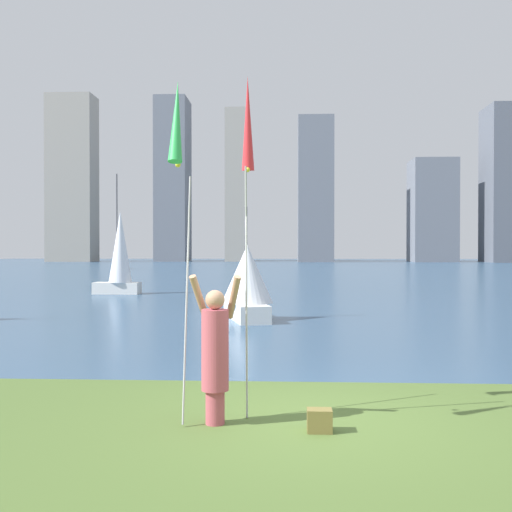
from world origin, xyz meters
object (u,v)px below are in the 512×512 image
(person, at_px, (215,351))
(sailboat_6, at_px, (247,283))
(kite_flag_right, at_px, (248,133))
(sailboat_3, at_px, (124,256))
(bag, at_px, (320,421))
(sailboat_7, at_px, (120,255))
(kite_flag_left, at_px, (177,134))

(person, xyz_separation_m, sailboat_6, (-0.29, 10.58, 0.20))
(kite_flag_right, bearing_deg, sailboat_6, 93.73)
(sailboat_3, bearing_deg, person, -73.63)
(bag, relative_size, sailboat_7, 0.05)
(kite_flag_left, bearing_deg, sailboat_7, 107.33)
(kite_flag_left, xyz_separation_m, sailboat_7, (-6.53, 20.93, -1.56))
(sailboat_6, height_order, sailboat_7, sailboat_7)
(person, height_order, bag, person)
(person, distance_m, bag, 1.47)
(sailboat_3, bearing_deg, sailboat_6, -70.33)
(person, distance_m, sailboat_7, 21.59)
(sailboat_6, xyz_separation_m, sailboat_7, (-6.60, 9.87, 0.74))
(person, bearing_deg, kite_flag_right, 48.37)
(kite_flag_left, height_order, sailboat_7, sailboat_7)
(person, xyz_separation_m, bag, (1.24, -0.26, -0.75))
(bag, bearing_deg, kite_flag_left, -172.11)
(kite_flag_right, distance_m, sailboat_7, 21.37)
(person, xyz_separation_m, kite_flag_right, (0.37, 0.42, 2.69))
(person, bearing_deg, sailboat_7, 108.35)
(person, xyz_separation_m, kite_flag_left, (-0.37, -0.49, 2.51))
(kite_flag_left, bearing_deg, sailboat_3, 105.88)
(kite_flag_left, bearing_deg, sailboat_6, 89.62)
(kite_flag_left, height_order, sailboat_3, kite_flag_left)
(bag, bearing_deg, sailboat_7, 111.45)
(person, distance_m, sailboat_6, 10.58)
(person, distance_m, kite_flag_left, 2.58)
(sailboat_7, bearing_deg, sailboat_6, -56.20)
(person, relative_size, sailboat_3, 0.47)
(kite_flag_left, relative_size, sailboat_6, 1.18)
(bag, height_order, sailboat_3, sailboat_3)
(person, xyz_separation_m, sailboat_7, (-6.90, 20.44, 0.95))
(kite_flag_left, bearing_deg, kite_flag_right, 50.85)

